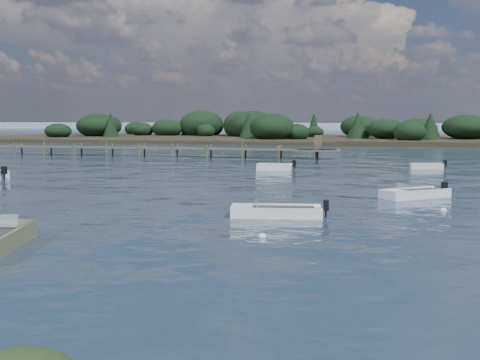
% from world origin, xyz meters
% --- Properties ---
extents(ground, '(400.00, 400.00, 0.00)m').
position_xyz_m(ground, '(0.00, 60.00, 0.00)').
color(ground, '#152433').
rests_on(ground, ground).
extents(dinghy_mid_white_b, '(4.21, 3.83, 1.11)m').
position_xyz_m(dinghy_mid_white_b, '(13.06, 15.90, 0.15)').
color(dinghy_mid_white_b, silver).
rests_on(dinghy_mid_white_b, ground).
extents(dinghy_mid_white_a, '(4.69, 2.27, 1.08)m').
position_xyz_m(dinghy_mid_white_a, '(6.30, 7.38, 0.14)').
color(dinghy_mid_white_a, silver).
rests_on(dinghy_mid_white_a, ground).
extents(tender_far_grey_b, '(3.28, 1.54, 1.10)m').
position_xyz_m(tender_far_grey_b, '(15.10, 36.59, 0.16)').
color(tender_far_grey_b, '#B5BBBD').
rests_on(tender_far_grey_b, ground).
extents(tender_far_white, '(3.49, 1.30, 1.20)m').
position_xyz_m(tender_far_white, '(1.78, 32.32, 0.17)').
color(tender_far_white, silver).
rests_on(tender_far_white, ground).
extents(buoy_b, '(0.32, 0.32, 0.32)m').
position_xyz_m(buoy_b, '(6.64, 2.37, 0.00)').
color(buoy_b, silver).
rests_on(buoy_b, ground).
extents(buoy_d, '(0.32, 0.32, 0.32)m').
position_xyz_m(buoy_d, '(14.23, 11.03, 0.00)').
color(buoy_d, silver).
rests_on(buoy_d, ground).
extents(jetty, '(64.50, 3.20, 3.40)m').
position_xyz_m(jetty, '(-21.74, 47.99, 0.98)').
color(jetty, '#4F4639').
rests_on(jetty, ground).
extents(far_headland, '(190.00, 40.00, 5.80)m').
position_xyz_m(far_headland, '(25.00, 100.00, 1.96)').
color(far_headland, black).
rests_on(far_headland, ground).
extents(distant_haze, '(280.00, 20.00, 2.40)m').
position_xyz_m(distant_haze, '(-90.00, 230.00, 0.00)').
color(distant_haze, '#8A9AAA').
rests_on(distant_haze, ground).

